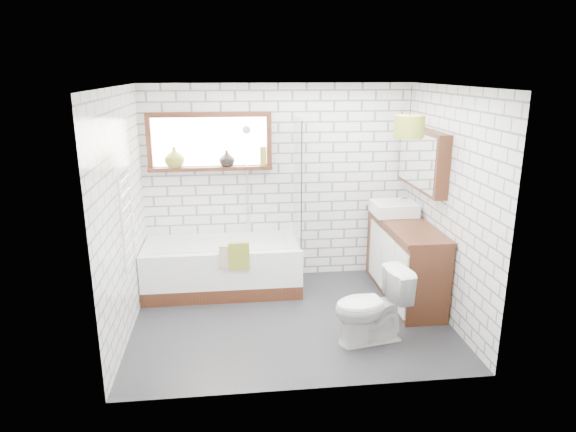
{
  "coord_description": "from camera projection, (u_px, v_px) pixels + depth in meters",
  "views": [
    {
      "loc": [
        -0.62,
        -5.1,
        2.66
      ],
      "look_at": [
        -0.0,
        0.25,
        1.11
      ],
      "focal_mm": 32.0,
      "sensor_mm": 36.0,
      "label": 1
    }
  ],
  "objects": [
    {
      "name": "window",
      "position": [
        210.0,
        142.0,
        6.29
      ],
      "size": [
        1.52,
        0.16,
        0.68
      ],
      "primitive_type": "cube",
      "color": "#381A0F",
      "rests_on": "wall_back"
    },
    {
      "name": "ceiling",
      "position": [
        291.0,
        86.0,
        4.98
      ],
      "size": [
        3.4,
        2.6,
        0.01
      ],
      "primitive_type": "cube",
      "color": "white",
      "rests_on": "ground"
    },
    {
      "name": "wall_front",
      "position": [
        311.0,
        253.0,
        4.08
      ],
      "size": [
        3.4,
        0.01,
        2.5
      ],
      "primitive_type": "cube",
      "color": "white",
      "rests_on": "ground"
    },
    {
      "name": "pendant",
      "position": [
        409.0,
        126.0,
        5.21
      ],
      "size": [
        0.31,
        0.31,
        0.22
      ],
      "primitive_type": "cylinder",
      "color": "olive",
      "rests_on": "ceiling"
    },
    {
      "name": "shower_screen",
      "position": [
        297.0,
        181.0,
        6.16
      ],
      "size": [
        0.02,
        0.72,
        1.5
      ],
      "primitive_type": "cube",
      "color": "white",
      "rests_on": "bathtub"
    },
    {
      "name": "toilet",
      "position": [
        371.0,
        306.0,
        5.12
      ],
      "size": [
        0.56,
        0.82,
        0.76
      ],
      "primitive_type": "imported",
      "rotation": [
        0.0,
        0.0,
        -1.39
      ],
      "color": "white",
      "rests_on": "floor"
    },
    {
      "name": "shower_riser",
      "position": [
        247.0,
        177.0,
        6.46
      ],
      "size": [
        0.02,
        0.02,
        1.3
      ],
      "primitive_type": "cylinder",
      "color": "silver",
      "rests_on": "wall_back"
    },
    {
      "name": "floor",
      "position": [
        291.0,
        319.0,
        5.68
      ],
      "size": [
        3.4,
        2.6,
        0.01
      ],
      "primitive_type": "cube",
      "color": "#252528",
      "rests_on": "ground"
    },
    {
      "name": "towel_beige",
      "position": [
        228.0,
        256.0,
        5.88
      ],
      "size": [
        0.2,
        0.05,
        0.26
      ],
      "primitive_type": "cube",
      "color": "tan",
      "rests_on": "bathtub"
    },
    {
      "name": "wall_left",
      "position": [
        122.0,
        215.0,
        5.14
      ],
      "size": [
        0.01,
        2.6,
        2.5
      ],
      "primitive_type": "cube",
      "color": "white",
      "rests_on": "ground"
    },
    {
      "name": "vase_dark",
      "position": [
        227.0,
        160.0,
        6.34
      ],
      "size": [
        0.26,
        0.26,
        0.2
      ],
      "primitive_type": "imported",
      "rotation": [
        0.0,
        0.0,
        -0.43
      ],
      "color": "black",
      "rests_on": "window"
    },
    {
      "name": "bathtub",
      "position": [
        223.0,
        267.0,
        6.35
      ],
      "size": [
        1.89,
        0.84,
        0.61
      ],
      "primitive_type": "cube",
      "color": "white",
      "rests_on": "floor"
    },
    {
      "name": "towel_radiator",
      "position": [
        127.0,
        220.0,
        5.16
      ],
      "size": [
        0.06,
        0.52,
        1.0
      ],
      "primitive_type": "cube",
      "color": "white",
      "rests_on": "wall_left"
    },
    {
      "name": "mirror_cabinet",
      "position": [
        422.0,
        159.0,
        5.97
      ],
      "size": [
        0.16,
        1.2,
        0.7
      ],
      "primitive_type": "cube",
      "color": "#381A0F",
      "rests_on": "wall_right"
    },
    {
      "name": "vase_olive",
      "position": [
        175.0,
        159.0,
        6.26
      ],
      "size": [
        0.31,
        0.31,
        0.25
      ],
      "primitive_type": "imported",
      "rotation": [
        0.0,
        0.0,
        0.38
      ],
      "color": "olive",
      "rests_on": "window"
    },
    {
      "name": "towel_green",
      "position": [
        239.0,
        256.0,
        5.89
      ],
      "size": [
        0.24,
        0.06,
        0.32
      ],
      "primitive_type": "cube",
      "color": "olive",
      "rests_on": "bathtub"
    },
    {
      "name": "vanity",
      "position": [
        405.0,
        259.0,
        6.16
      ],
      "size": [
        0.53,
        1.64,
        0.94
      ],
      "primitive_type": "cube",
      "color": "#381A0F",
      "rests_on": "floor"
    },
    {
      "name": "tap",
      "position": [
        407.0,
        204.0,
        6.31
      ],
      "size": [
        0.03,
        0.03,
        0.15
      ],
      "primitive_type": "cylinder",
      "rotation": [
        0.0,
        0.0,
        0.12
      ],
      "color": "silver",
      "rests_on": "vanity"
    },
    {
      "name": "wall_right",
      "position": [
        448.0,
        205.0,
        5.52
      ],
      "size": [
        0.01,
        2.6,
        2.5
      ],
      "primitive_type": "cube",
      "color": "white",
      "rests_on": "ground"
    },
    {
      "name": "bottle",
      "position": [
        263.0,
        158.0,
        6.39
      ],
      "size": [
        0.07,
        0.07,
        0.23
      ],
      "primitive_type": "cylinder",
      "rotation": [
        0.0,
        0.0,
        0.0
      ],
      "color": "olive",
      "rests_on": "window"
    },
    {
      "name": "wall_back",
      "position": [
        279.0,
        183.0,
        6.58
      ],
      "size": [
        3.4,
        0.01,
        2.5
      ],
      "primitive_type": "cube",
      "color": "white",
      "rests_on": "ground"
    },
    {
      "name": "basin",
      "position": [
        394.0,
        208.0,
        6.31
      ],
      "size": [
        0.51,
        0.45,
        0.15
      ],
      "primitive_type": "cube",
      "color": "white",
      "rests_on": "vanity"
    }
  ]
}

